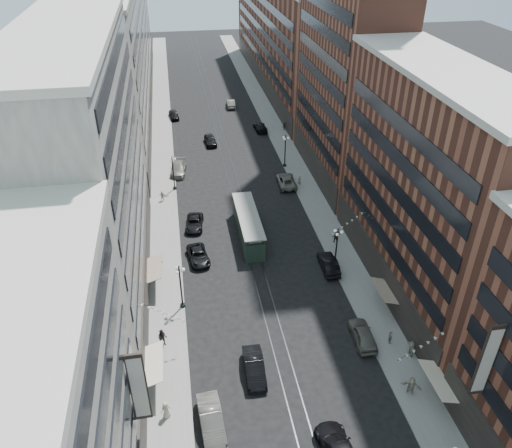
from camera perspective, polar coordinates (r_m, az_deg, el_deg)
ground at (r=82.87m, az=-2.97°, el=6.08°), size 220.00×220.00×0.00m
sidewalk_west at (r=91.52m, az=-10.69°, el=8.28°), size 4.00×180.00×0.15m
sidewalk_east at (r=93.46m, az=3.04°, el=9.34°), size 4.00×180.00×0.15m
rail_west at (r=91.81m, az=-4.20°, el=8.81°), size 0.12×180.00×0.02m
rail_east at (r=91.93m, az=-3.32°, el=8.87°), size 0.12×180.00×0.02m
building_west_mid at (r=52.80m, az=-18.30°, el=5.03°), size 8.00×36.00×28.00m
building_west_far at (r=112.61m, az=-14.76°, el=19.38°), size 8.00×90.00×26.00m
building_east_mid at (r=54.75m, az=19.05°, el=3.52°), size 8.00×30.00×24.00m
building_east_tower at (r=75.79m, az=10.64°, el=19.95°), size 8.00×26.00×42.00m
building_east_far at (r=123.86m, az=2.45°, el=21.00°), size 8.00×72.00×24.00m
lamppost_sw_far at (r=53.77m, az=-8.61°, el=-6.94°), size 1.03×1.14×5.52m
lamppost_sw_mid at (r=76.61m, az=-9.45°, el=5.91°), size 1.03×1.14×5.52m
lamppost_se_far at (r=59.51m, az=9.18°, el=-2.60°), size 1.03×1.14×5.52m
lamppost_se_mid at (r=82.96m, az=3.35°, el=8.47°), size 1.03×1.14×5.52m
streetcar at (r=65.33m, az=-0.89°, el=-0.26°), size 2.66×12.04×3.33m
car_1 at (r=44.81m, az=-5.13°, el=-21.40°), size 2.23×5.46×1.76m
car_2 at (r=61.83m, az=-6.62°, el=-3.60°), size 2.93×5.24×1.39m
car_4 at (r=52.17m, az=12.12°, el=-12.24°), size 2.23×5.03×1.68m
car_5 at (r=48.19m, az=-0.20°, el=-16.06°), size 1.93×5.15×1.68m
pedestrian_1 at (r=45.69m, az=-10.27°, el=-20.16°), size 0.98×0.77×1.77m
pedestrian_2 at (r=51.20m, az=-10.65°, el=-12.65°), size 1.02×0.69×1.94m
pedestrian_4 at (r=52.46m, az=15.10°, el=-12.35°), size 0.49×0.92×1.52m
car_7 at (r=68.11m, az=-7.05°, el=0.12°), size 2.86×5.12×1.35m
car_8 at (r=82.70m, az=-8.87°, el=6.30°), size 3.04×5.99×1.66m
car_9 at (r=105.87m, az=-9.39°, el=12.22°), size 2.25×4.65×1.53m
car_10 at (r=60.51m, az=8.31°, el=-4.52°), size 1.82×4.99×1.63m
car_11 at (r=78.14m, az=3.47°, el=4.98°), size 2.89×5.83×1.59m
car_12 at (r=98.44m, az=0.48°, el=11.05°), size 2.35×5.23×1.49m
car_13 at (r=92.63m, az=-5.24°, el=9.52°), size 2.24×4.89×1.63m
car_14 at (r=111.02m, az=-2.89°, el=13.59°), size 1.90×4.85×1.57m
pedestrian_5 at (r=60.82m, az=-11.42°, el=-4.39°), size 1.73×0.82×1.80m
pedestrian_6 at (r=74.77m, az=-10.66°, el=3.19°), size 0.95×0.49×1.56m
pedestrian_7 at (r=65.16m, az=9.02°, el=-1.42°), size 0.84×0.54×1.62m
pedestrian_8 at (r=77.93m, az=5.00°, el=4.98°), size 0.71×0.61×1.65m
pedestrian_9 at (r=98.29m, az=3.25°, el=11.07°), size 1.02×0.50×1.53m
pedestrian_extra_0 at (r=51.74m, az=17.33°, el=-13.40°), size 0.70×1.69×1.77m
pedestrian_extra_1 at (r=48.51m, az=17.32°, el=-17.22°), size 1.74×1.40×1.89m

